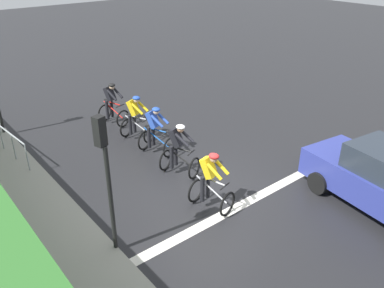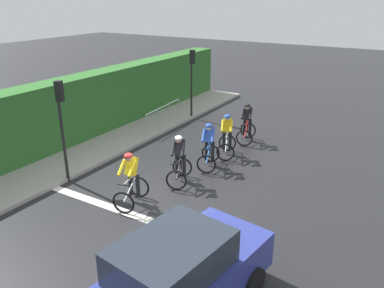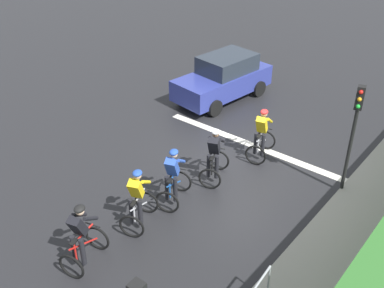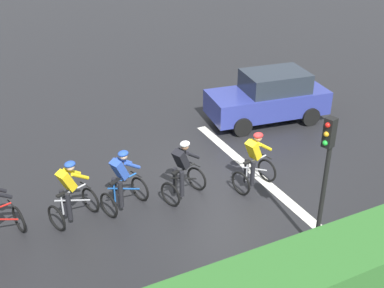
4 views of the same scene
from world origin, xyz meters
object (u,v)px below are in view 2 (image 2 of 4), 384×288
cyclist_fourth (179,160)px  traffic_light_far_junction (192,74)px  cyclist_lead (247,123)px  cyclist_second (227,136)px  pedestrian_railing_kerbside (163,111)px  car_navy (179,277)px  cyclist_mid (209,146)px  cyclist_trailing (131,180)px  traffic_light_near_crossing (61,116)px

cyclist_fourth → traffic_light_far_junction: (-3.33, 6.32, 1.43)m
cyclist_lead → cyclist_second: size_ratio=1.00×
pedestrian_railing_kerbside → car_navy: bearing=-53.6°
traffic_light_far_junction → pedestrian_railing_kerbside: bearing=-100.2°
cyclist_lead → car_navy: 9.79m
cyclist_second → pedestrian_railing_kerbside: cyclist_second is taller
cyclist_mid → pedestrian_railing_kerbside: (-3.91, 2.81, -0.03)m
cyclist_fourth → car_navy: bearing=-57.3°
cyclist_second → cyclist_mid: bearing=-92.9°
cyclist_mid → cyclist_trailing: 3.55m
cyclist_lead → cyclist_fourth: bearing=-94.1°
cyclist_fourth → pedestrian_railing_kerbside: 5.72m
cyclist_trailing → cyclist_fourth: bearing=77.8°
cyclist_lead → cyclist_second: same height
traffic_light_far_junction → pedestrian_railing_kerbside: traffic_light_far_junction is taller
cyclist_fourth → traffic_light_near_crossing: 3.95m
cyclist_trailing → traffic_light_near_crossing: size_ratio=0.50×
cyclist_trailing → traffic_light_far_junction: traffic_light_far_junction is taller
traffic_light_near_crossing → cyclist_trailing: bearing=-3.0°
cyclist_lead → car_navy: size_ratio=0.39×
car_navy → traffic_light_far_junction: traffic_light_far_junction is taller
cyclist_mid → traffic_light_near_crossing: (-3.45, -3.34, 1.43)m
car_navy → traffic_light_far_junction: size_ratio=1.29×
cyclist_lead → pedestrian_railing_kerbside: cyclist_lead is taller
pedestrian_railing_kerbside → traffic_light_far_junction: bearing=79.8°
cyclist_trailing → pedestrian_railing_kerbside: size_ratio=0.55×
cyclist_second → cyclist_mid: (-0.06, -1.29, 0.00)m
cyclist_fourth → cyclist_trailing: size_ratio=1.00×
car_navy → cyclist_fourth: bearing=122.7°
cyclist_mid → pedestrian_railing_kerbside: bearing=144.3°
cyclist_second → cyclist_fourth: size_ratio=1.00×
car_navy → pedestrian_railing_kerbside: car_navy is taller
cyclist_trailing → traffic_light_far_junction: 8.86m
cyclist_trailing → car_navy: bearing=-39.2°
cyclist_second → cyclist_trailing: (-0.71, -4.78, 0.00)m
cyclist_lead → cyclist_fourth: same height
cyclist_fourth → traffic_light_near_crossing: (-3.23, -1.78, 1.43)m
cyclist_second → car_navy: car_navy is taller
cyclist_lead → cyclist_second: (-0.04, -1.78, 0.00)m
traffic_light_near_crossing → pedestrian_railing_kerbside: bearing=94.2°
traffic_light_near_crossing → pedestrian_railing_kerbside: (-0.46, 6.15, -1.45)m
car_navy → pedestrian_railing_kerbside: size_ratio=1.42×
cyclist_mid → traffic_light_far_junction: traffic_light_far_junction is taller
car_navy → traffic_light_near_crossing: size_ratio=1.29×
cyclist_second → cyclist_trailing: bearing=-98.4°
cyclist_lead → cyclist_mid: same height
cyclist_lead → traffic_light_far_junction: size_ratio=0.50×
pedestrian_railing_kerbside → cyclist_mid: bearing=-35.7°
traffic_light_near_crossing → cyclist_fourth: bearing=28.8°
cyclist_lead → cyclist_fourth: (-0.33, -4.64, 0.00)m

